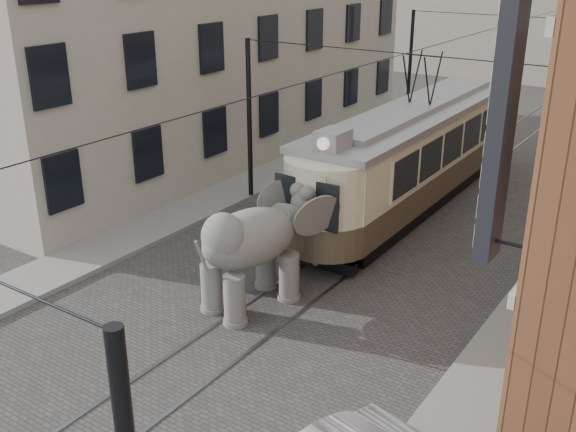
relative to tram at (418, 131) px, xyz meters
The scene contains 8 objects.
ground 9.47m from the tram, 88.28° to the right, with size 120.00×120.00×0.00m, color #403D3B.
tram_rails 9.47m from the tram, 88.28° to the right, with size 1.54×80.00×0.02m, color slate, non-canonical shape.
sidewalk_right 11.34m from the tram, 55.30° to the right, with size 2.00×60.00×0.15m, color slate.
sidewalk_left 11.32m from the tram, 124.51° to the right, with size 2.00×60.00×0.15m, color slate.
stucco_building 11.00m from the tram, behind, with size 7.00×24.00×10.00m, color gray.
catenary 4.07m from the tram, 88.98° to the right, with size 11.00×30.20×6.00m, color black, non-canonical shape.
tram is the anchor object (origin of this frame).
elephant 9.72m from the tram, 92.06° to the right, with size 2.70×4.89×3.00m, color #5F5D58, non-canonical shape.
Camera 1 is at (9.14, -13.20, 8.95)m, focal length 41.82 mm.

